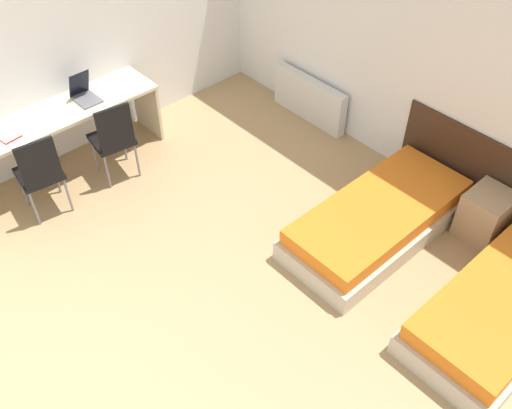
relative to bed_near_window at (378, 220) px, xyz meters
name	(u,v)px	position (x,y,z in m)	size (l,w,h in m)	color
ground_plane	(15,409)	(-0.66, -3.42, -0.18)	(20.00, 20.00, 0.00)	tan
wall_back	(411,48)	(-0.66, 1.04, 1.17)	(6.02, 0.05, 2.70)	white
wall_left	(72,30)	(-3.19, -1.20, 1.17)	(0.05, 5.44, 2.70)	white
headboard_panel	(505,188)	(0.67, 1.00, 0.25)	(2.32, 0.03, 0.86)	#382316
bed_near_window	(378,220)	(0.00, 0.00, 0.00)	(0.88, 1.94, 0.38)	beige
bed_near_door	(506,305)	(1.34, 0.00, 0.00)	(0.88, 1.94, 0.38)	beige
nightstand	(485,215)	(0.67, 0.75, 0.06)	(0.39, 0.44, 0.49)	tan
radiator	(309,99)	(-1.80, 0.92, 0.08)	(1.07, 0.12, 0.53)	silver
desk	(54,127)	(-2.88, -1.77, 0.40)	(0.57, 2.26, 0.73)	beige
chair_near_laptop	(113,137)	(-2.40, -1.37, 0.35)	(0.45, 0.45, 0.94)	black
chair_near_notebook	(40,171)	(-2.40, -2.19, 0.35)	(0.45, 0.45, 0.94)	black
laptop	(84,94)	(-2.91, -1.36, 0.61)	(0.31, 0.23, 0.30)	slate
open_notebook	(6,134)	(-2.86, -2.25, 0.56)	(0.31, 0.22, 0.02)	#B21E1E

